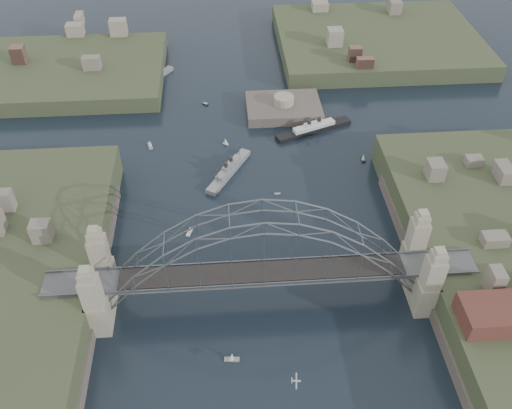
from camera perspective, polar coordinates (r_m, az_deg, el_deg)
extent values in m
plane|color=black|center=(112.84, 0.67, -9.92)|extent=(500.00, 500.00, 0.00)
cube|color=#4E4E51|center=(106.67, 0.70, -7.26)|extent=(84.00, 6.00, 0.70)
cube|color=#50565C|center=(104.31, 0.84, -8.31)|extent=(84.00, 0.25, 0.50)
cube|color=#50565C|center=(108.23, 0.57, -5.88)|extent=(84.00, 0.25, 0.50)
cube|color=black|center=(106.25, 0.70, -7.07)|extent=(55.20, 5.20, 0.35)
cube|color=gray|center=(105.67, -16.60, -9.64)|extent=(3.40, 3.40, 17.70)
cube|color=gray|center=(112.05, -15.87, -5.65)|extent=(3.40, 3.40, 17.70)
cube|color=gray|center=(109.37, 17.77, -7.71)|extent=(3.40, 3.40, 17.70)
cube|color=gray|center=(115.54, 16.30, -3.97)|extent=(3.40, 3.40, 17.70)
cube|color=gray|center=(112.40, -15.75, -9.20)|extent=(4.08, 13.80, 8.00)
cube|color=gray|center=(115.88, 16.54, -7.41)|extent=(4.08, 13.80, 8.00)
cube|color=#4D443E|center=(115.63, -17.44, -10.16)|extent=(6.00, 70.00, 4.00)
cube|color=#4D443E|center=(119.44, 18.09, -8.18)|extent=(6.00, 70.00, 4.00)
cube|color=#364026|center=(192.84, -18.71, 12.46)|extent=(60.00, 45.00, 9.00)
cube|color=#364026|center=(207.61, 12.51, 15.90)|extent=(70.00, 55.00, 9.50)
cube|color=#4D443E|center=(166.54, 2.87, 9.48)|extent=(22.00, 16.00, 7.00)
cylinder|color=gray|center=(164.07, 2.93, 10.87)|extent=(6.00, 6.00, 2.40)
cube|color=gray|center=(141.96, -2.85, 3.41)|extent=(12.14, 18.11, 1.73)
cube|color=gray|center=(141.16, -2.87, 3.83)|extent=(7.13, 10.22, 1.30)
cube|color=gray|center=(140.56, -2.88, 4.14)|extent=(3.71, 4.92, 0.87)
cylinder|color=black|center=(139.16, -3.16, 4.08)|extent=(0.94, 0.94, 1.73)
cylinder|color=black|center=(141.04, -2.63, 4.69)|extent=(0.94, 0.94, 1.73)
cylinder|color=#50565C|center=(136.28, -4.07, 2.96)|extent=(0.17, 0.17, 4.33)
cylinder|color=#50565C|center=(144.30, -1.78, 5.59)|extent=(0.17, 0.17, 4.33)
cube|color=gray|center=(186.03, -10.37, 12.89)|extent=(10.73, 13.86, 1.55)
cube|color=gray|center=(185.48, -10.41, 13.20)|extent=(6.25, 7.87, 1.16)
cube|color=gray|center=(185.07, -10.45, 13.44)|extent=(3.20, 3.84, 0.78)
cylinder|color=black|center=(184.05, -10.69, 13.48)|extent=(0.77, 0.77, 1.55)
cylinder|color=black|center=(185.46, -10.26, 13.77)|extent=(0.77, 0.77, 1.55)
cylinder|color=#50565C|center=(181.86, -11.41, 12.94)|extent=(0.16, 0.16, 3.88)
cylinder|color=#50565C|center=(187.90, -9.55, 14.18)|extent=(0.16, 0.16, 3.88)
cube|color=black|center=(158.18, 6.04, 7.74)|extent=(22.75, 11.47, 1.69)
cube|color=silver|center=(157.47, 6.07, 8.12)|extent=(12.75, 6.90, 1.27)
cube|color=silver|center=(156.95, 6.10, 8.41)|extent=(6.04, 3.75, 0.84)
cylinder|color=black|center=(155.81, 5.59, 8.50)|extent=(1.14, 1.14, 1.69)
cylinder|color=black|center=(157.29, 6.63, 8.77)|extent=(1.14, 1.14, 1.69)
cylinder|color=#50565C|center=(153.62, 3.85, 7.98)|extent=(0.17, 0.17, 4.22)
cylinder|color=#50565C|center=(159.95, 8.29, 9.13)|extent=(0.17, 0.17, 4.22)
cube|color=#AFB2B6|center=(94.57, 4.24, -17.93)|extent=(1.52, 0.45, 0.26)
cube|color=#AFB2B6|center=(94.53, 4.24, -17.92)|extent=(0.61, 3.01, 0.06)
cube|color=#AFB2B6|center=(94.42, 3.77, -17.88)|extent=(0.26, 0.95, 0.33)
cube|color=silver|center=(126.52, -6.96, -2.90)|extent=(1.69, 2.80, 0.45)
cube|color=silver|center=(135.62, 2.24, 1.11)|extent=(1.57, 0.59, 0.45)
cube|color=silver|center=(104.75, -2.54, -15.88)|extent=(2.87, 1.19, 0.45)
cylinder|color=#50565C|center=(103.86, -2.56, -15.58)|extent=(0.08, 0.08, 2.20)
cone|color=silver|center=(103.86, -2.56, -15.58)|extent=(1.33, 1.11, 1.92)
cube|color=silver|center=(149.16, 11.12, 4.61)|extent=(0.87, 2.38, 0.45)
cylinder|color=#50565C|center=(148.54, 11.18, 4.93)|extent=(0.08, 0.08, 2.20)
cone|color=silver|center=(148.54, 11.18, 4.93)|extent=(1.05, 1.28, 1.92)
cube|color=silver|center=(154.17, -11.01, 6.01)|extent=(1.84, 3.38, 0.45)
cylinder|color=#50565C|center=(153.57, -11.06, 6.32)|extent=(0.08, 0.08, 2.20)
cone|color=silver|center=(153.57, -11.06, 6.32)|extent=(1.28, 1.45, 1.92)
cube|color=silver|center=(152.43, -3.20, 6.33)|extent=(1.59, 1.36, 0.45)
cylinder|color=#50565C|center=(151.83, -3.21, 6.66)|extent=(0.08, 0.08, 2.20)
cone|color=silver|center=(151.83, -3.21, 6.66)|extent=(1.59, 1.54, 1.92)
cube|color=silver|center=(170.15, -5.30, 10.37)|extent=(1.87, 1.44, 0.45)
cube|color=silver|center=(169.94, -5.31, 10.49)|extent=(1.20, 0.99, 0.40)
cylinder|color=black|center=(169.70, -5.32, 10.62)|extent=(0.16, 0.16, 0.70)
cube|color=silver|center=(127.55, 15.54, -4.03)|extent=(1.87, 1.98, 0.45)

